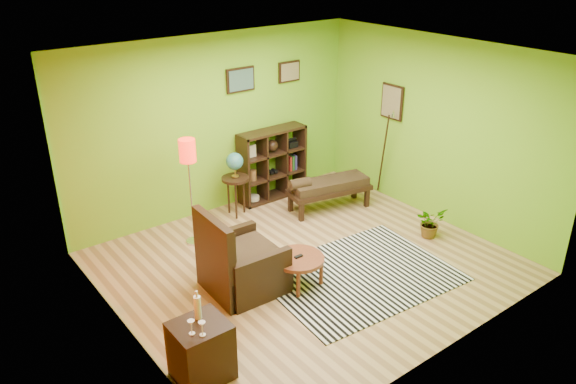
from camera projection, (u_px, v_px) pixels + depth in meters
ground at (307, 263)px, 7.65m from camera, size 5.00×5.00×0.00m
room_shell at (303, 139)px, 6.86m from camera, size 5.04×4.54×2.82m
zebra_rug at (359, 275)px, 7.37m from camera, size 2.54×1.98×0.01m
coffee_table at (298, 261)px, 7.05m from camera, size 0.65×0.65×0.42m
armchair at (240, 266)px, 6.97m from camera, size 0.94×0.95×1.10m
side_cabinet at (201, 350)px, 5.56m from camera, size 0.54×0.49×0.95m
floor_lamp at (188, 160)px, 7.66m from camera, size 0.24×0.24×1.58m
globe_table at (235, 168)px, 8.67m from camera, size 0.43×0.43×1.05m
cube_shelf at (273, 164)px, 9.37m from camera, size 1.20×0.35×1.20m
bench at (327, 186)px, 9.01m from camera, size 1.43×0.76×0.63m
potted_plant at (430, 225)px, 8.27m from camera, size 0.45×0.49×0.36m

